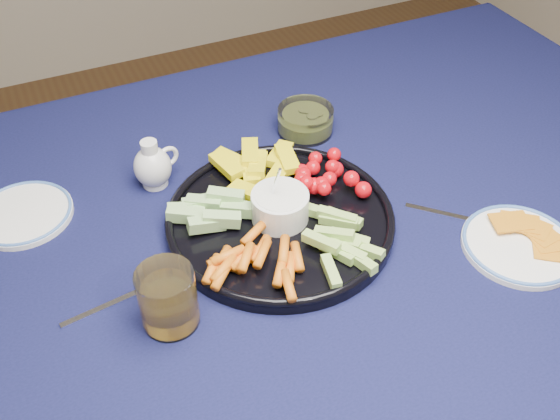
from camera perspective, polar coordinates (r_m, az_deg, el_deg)
name	(u,v)px	position (r m, az deg, el deg)	size (l,w,h in m)	color
dining_table	(309,233)	(1.20, 2.65, -2.15)	(1.67, 1.07, 0.75)	#493118
crudite_platter	(278,216)	(1.07, -0.15, -0.54)	(0.40, 0.40, 0.13)	black
creamer_pitcher	(153,166)	(1.17, -11.53, 3.96)	(0.09, 0.07, 0.10)	white
pickle_bowl	(305,121)	(1.29, 2.33, 8.10)	(0.11, 0.11, 0.05)	white
cheese_plate	(520,244)	(1.12, 21.08, -2.89)	(0.19, 0.19, 0.02)	white
juice_tumbler	(168,301)	(0.93, -10.17, -8.20)	(0.09, 0.09, 0.10)	white
fork_left	(121,300)	(1.01, -14.34, -7.96)	(0.16, 0.04, 0.00)	white
fork_right	(464,219)	(1.15, 16.49, -0.78)	(0.14, 0.14, 0.00)	white
side_plate_extra	(23,214)	(1.19, -22.43, -0.31)	(0.17, 0.17, 0.01)	white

